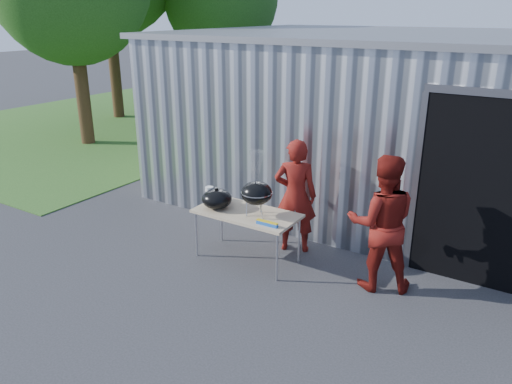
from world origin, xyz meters
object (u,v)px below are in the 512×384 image
Objects in this scene: folding_table at (247,215)px; kettle_grill at (257,188)px; person_bystander at (382,223)px; person_cook at (295,196)px.

kettle_grill is at bearing -10.13° from folding_table.
kettle_grill is 0.52× the size of person_bystander.
folding_table is 0.83× the size of person_bystander.
person_bystander is (1.87, 0.30, 0.20)m from folding_table.
folding_table is 1.60× the size of kettle_grill.
folding_table is at bearing 169.87° from kettle_grill.
kettle_grill is 1.74m from person_bystander.
kettle_grill is 0.80m from person_cook.
folding_table is 0.50m from kettle_grill.
person_cook is (0.24, 0.70, -0.30)m from kettle_grill.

